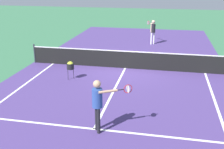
# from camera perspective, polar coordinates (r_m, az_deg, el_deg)

# --- Properties ---
(ground_plane) EXTENTS (60.00, 60.00, 0.00)m
(ground_plane) POSITION_cam_1_polar(r_m,az_deg,el_deg) (14.78, 2.75, 1.32)
(ground_plane) COLOR #38724C
(court_surface_inbounds) EXTENTS (10.62, 24.40, 0.00)m
(court_surface_inbounds) POSITION_cam_1_polar(r_m,az_deg,el_deg) (14.78, 2.75, 1.32)
(court_surface_inbounds) COLOR #4C387A
(court_surface_inbounds) RESTS_ON ground_plane
(line_service_near) EXTENTS (8.22, 0.10, 0.01)m
(line_service_near) POSITION_cam_1_polar(r_m,az_deg,el_deg) (9.04, -3.71, -11.18)
(line_service_near) COLOR white
(line_service_near) RESTS_ON ground_plane
(line_center_service) EXTENTS (0.10, 6.40, 0.01)m
(line_center_service) POSITION_cam_1_polar(r_m,az_deg,el_deg) (11.83, 0.33, -3.42)
(line_center_service) COLOR white
(line_center_service) RESTS_ON ground_plane
(net) EXTENTS (10.49, 0.09, 1.07)m
(net) POSITION_cam_1_polar(r_m,az_deg,el_deg) (14.64, 2.78, 3.15)
(net) COLOR #33383D
(net) RESTS_ON ground_plane
(player_near) EXTENTS (1.18, 0.61, 1.73)m
(player_near) POSITION_cam_1_polar(r_m,az_deg,el_deg) (8.42, -2.87, -5.31)
(player_near) COLOR black
(player_near) RESTS_ON ground_plane
(player_far) EXTENTS (0.69, 1.13, 1.74)m
(player_far) POSITION_cam_1_polar(r_m,az_deg,el_deg) (20.18, 8.46, 9.25)
(player_far) COLOR white
(player_far) RESTS_ON ground_plane
(ball_hopper) EXTENTS (0.34, 0.34, 0.87)m
(ball_hopper) POSITION_cam_1_polar(r_m,az_deg,el_deg) (13.13, -8.63, 1.84)
(ball_hopper) COLOR black
(ball_hopper) RESTS_ON ground_plane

